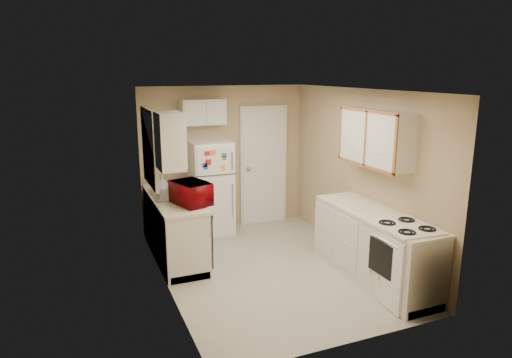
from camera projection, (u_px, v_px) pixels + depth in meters
name	position (u px, v px, depth m)	size (l,w,h in m)	color
floor	(270.00, 269.00, 6.23)	(3.80, 3.80, 0.00)	beige
ceiling	(271.00, 90.00, 5.67)	(3.80, 3.80, 0.00)	white
wall_left	(163.00, 194.00, 5.44)	(3.80, 3.80, 0.00)	tan
wall_right	(360.00, 174.00, 6.47)	(3.80, 3.80, 0.00)	tan
wall_back	(225.00, 158.00, 7.66)	(2.80, 2.80, 0.00)	tan
wall_front	(353.00, 229.00, 4.24)	(2.80, 2.80, 0.00)	tan
left_counter	(175.00, 227.00, 6.53)	(0.60, 1.80, 0.90)	silver
dishwasher	(206.00, 236.00, 6.09)	(0.03, 0.58, 0.72)	black
sink	(171.00, 197.00, 6.57)	(0.54, 0.74, 0.16)	gray
microwave	(191.00, 193.00, 6.05)	(0.31, 0.55, 0.37)	maroon
soap_bottle	(163.00, 183.00, 6.83)	(0.09, 0.09, 0.20)	silver
window_blinds	(150.00, 147.00, 6.30)	(0.10, 0.98, 1.08)	silver
upper_cabinet_left	(170.00, 141.00, 5.55)	(0.30, 0.45, 0.70)	silver
refrigerator	(211.00, 189.00, 7.36)	(0.64, 0.62, 1.55)	white
cabinet_over_fridge	(203.00, 112.00, 7.19)	(0.70, 0.30, 0.40)	silver
interior_door	(264.00, 166.00, 7.93)	(0.86, 0.06, 2.08)	white
right_counter	(374.00, 247.00, 5.81)	(0.60, 2.00, 0.90)	silver
stove	(403.00, 266.00, 5.29)	(0.57, 0.70, 0.86)	white
upper_cabinet_right	(376.00, 138.00, 5.82)	(0.30, 1.20, 0.70)	silver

